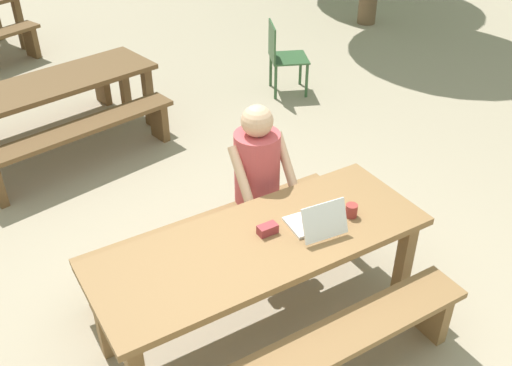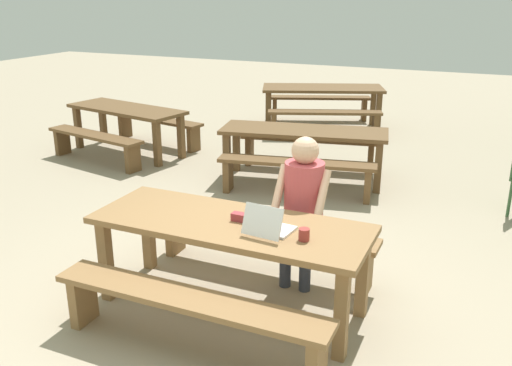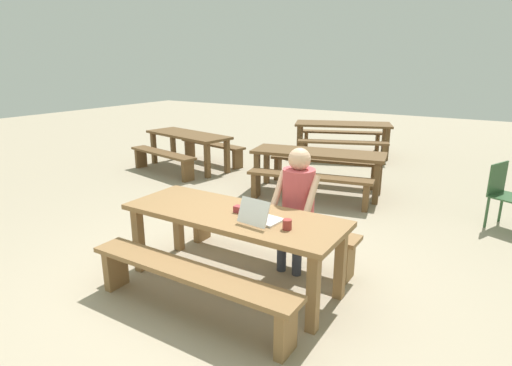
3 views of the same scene
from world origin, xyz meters
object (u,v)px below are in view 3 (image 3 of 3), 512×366
Objects in this scene: plastic_chair at (506,194)px; picnic_table_distant at (188,139)px; small_pouch at (241,210)px; picnic_table_front at (233,222)px; person_seated at (297,199)px; picnic_table_mid at (318,158)px; picnic_table_rear at (343,128)px; laptop at (260,217)px; coffee_mug at (287,224)px.

plastic_chair is 0.42× the size of picnic_table_distant.
small_pouch is at bearing -32.34° from picnic_table_distant.
plastic_chair is (2.22, 3.11, -0.18)m from picnic_table_front.
picnic_table_front is at bearing 168.00° from plastic_chair.
picnic_table_front is at bearing -120.19° from person_seated.
plastic_chair reaches higher than picnic_table_mid.
picnic_table_distant is at bearing -150.31° from picnic_table_rear.
laptop is 0.15× the size of picnic_table_rear.
small_pouch is at bearing -116.90° from person_seated.
picnic_table_rear is at bearing 105.76° from person_seated.
picnic_table_front is 3.83m from plastic_chair.
coffee_mug is 0.07× the size of person_seated.
picnic_table_rear is (-1.27, 6.19, -0.12)m from small_pouch.
coffee_mug reaches higher than picnic_table_rear.
plastic_chair is at bearing 8.16° from picnic_table_distant.
coffee_mug is 0.78m from person_seated.
plastic_chair is (2.15, 3.08, -0.32)m from small_pouch.
coffee_mug is 3.52m from picnic_table_mid.
person_seated is 1.51× the size of plastic_chair.
picnic_table_rear is at bearing 106.27° from coffee_mug.
picnic_table_front is 2.53× the size of plastic_chair.
laptop is 0.73m from person_seated.
picnic_table_distant is at bearing 144.40° from person_seated.
picnic_table_rear reaches higher than picnic_table_front.
coffee_mug is 0.04× the size of picnic_table_rear.
laptop is 0.40× the size of plastic_chair.
picnic_table_distant is (-3.49, 3.40, -0.04)m from picnic_table_front.
laptop is 3.88× the size of coffee_mug.
small_pouch reaches higher than picnic_table_rear.
laptop is 0.15× the size of picnic_table_mid.
small_pouch is at bearing -99.69° from picnic_table_rear.
coffee_mug is (0.64, -0.10, 0.15)m from picnic_table_front.
small_pouch is 4.90m from picnic_table_distant.
picnic_table_mid is 2.98m from picnic_table_distant.
picnic_table_distant is (-3.56, 3.37, -0.17)m from small_pouch.
plastic_chair is (1.85, 2.48, -0.31)m from person_seated.
picnic_table_distant reaches higher than picnic_table_mid.
picnic_table_mid is (-0.88, 3.31, -0.20)m from laptop.
coffee_mug is at bearing -69.98° from person_seated.
person_seated is at bearing 110.02° from coffee_mug.
picnic_table_mid is (-0.52, 3.22, -0.04)m from picnic_table_front.
small_pouch reaches higher than picnic_table_mid.
picnic_table_front is 0.94× the size of picnic_table_rear.
picnic_table_distant is (-3.85, 3.49, -0.20)m from laptop.
plastic_chair reaches higher than picnic_table_rear.
laptop is 0.28m from coffee_mug.
person_seated reaches higher than picnic_table_distant.
picnic_table_rear is at bearing 100.96° from picnic_table_front.
picnic_table_mid is at bearing 99.15° from picnic_table_front.
plastic_chair is 4.63m from picnic_table_rear.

